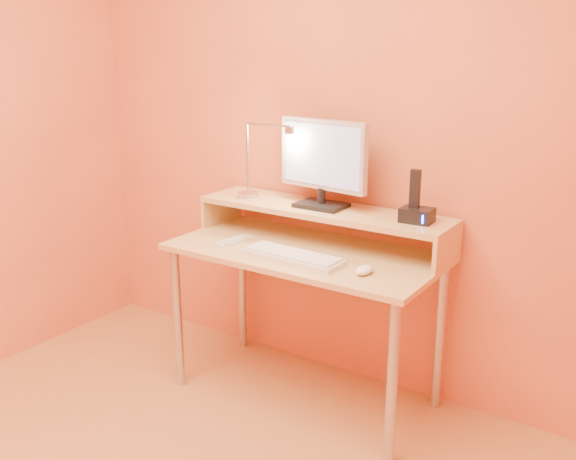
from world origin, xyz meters
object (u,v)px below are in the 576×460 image
Objects in this scene: remote_control at (234,241)px; monitor_panel at (323,155)px; lamp_base at (248,195)px; keyboard at (292,257)px; phone_dock at (417,215)px; mouse at (364,270)px.

monitor_panel is at bearing 48.65° from remote_control.
keyboard is (0.43, -0.27, -0.16)m from lamp_base.
lamp_base is 0.22× the size of keyboard.
phone_dock reaches higher than keyboard.
monitor_panel is at bearing 142.48° from mouse.
lamp_base is at bearing 119.18° from remote_control.
lamp_base reaches higher than remote_control.
phone_dock reaches higher than remote_control.
monitor_panel is 3.50× the size of phone_dock.
phone_dock is 0.35m from mouse.
monitor_panel is at bearing 99.82° from keyboard.
phone_dock is 0.55m from keyboard.
mouse is (0.76, -0.25, -0.16)m from lamp_base.
monitor_panel is 0.61m from mouse.
monitor_panel reaches higher than mouse.
monitor_panel is 0.50m from keyboard.
keyboard is at bearing -75.62° from monitor_panel.
keyboard is 4.39× the size of mouse.
lamp_base is 0.29m from remote_control.
keyboard is at bearing -176.66° from mouse.
lamp_base is 0.98× the size of mouse.
keyboard is 2.38× the size of remote_control.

